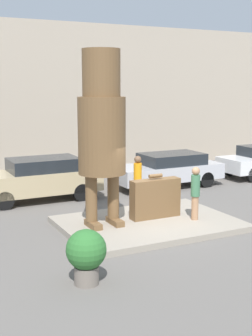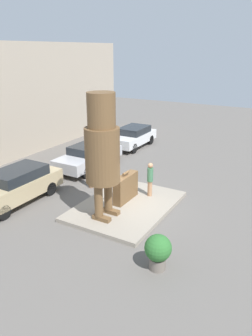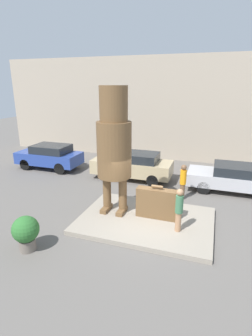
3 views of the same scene
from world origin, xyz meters
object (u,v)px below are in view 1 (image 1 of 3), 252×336
Objects in this scene: tourist at (195,191)px; parked_car_tan at (39,178)px; parked_car_silver at (168,169)px; planter_pot at (86,253)px; statue_figure at (102,124)px; worker_hivis at (138,177)px; giant_suitcase at (155,198)px.

tourist is 0.36× the size of parked_car_tan.
parked_car_silver reaches higher than planter_pot.
parked_car_silver is (4.89, 4.28, -2.36)m from statue_figure.
statue_figure is 1.11× the size of parked_car_tan.
parked_car_tan is (-0.61, 4.37, -2.28)m from statue_figure.
worker_hivis reaches higher than parked_car_silver.
statue_figure reaches higher than tourist.
planter_pot is at bearing 80.98° from parked_car_tan.
parked_car_silver is 2.69× the size of worker_hivis.
planter_pot is (-4.56, -2.52, -0.38)m from tourist.
parked_car_silver is at bearing 37.08° from worker_hivis.
worker_hivis is at bearing 94.71° from tourist.
statue_figure is 4.11m from worker_hivis.
parked_car_tan is 0.98× the size of parked_car_silver.
statue_figure is 4.47m from planter_pot.
giant_suitcase is at bearing 42.23° from planter_pot.
statue_figure is 3.10× the size of tourist.
parked_car_tan reaches higher than planter_pot.
parked_car_tan is 2.64× the size of worker_hivis.
tourist is (0.97, -0.74, 0.28)m from giant_suitcase.
giant_suitcase is 5.00m from parked_car_tan.
statue_figure is at bearing 164.47° from tourist.
worker_hivis is at bearing 44.78° from statue_figure.
statue_figure is 3.15× the size of giant_suitcase.
parked_car_tan is at bearing -1.01° from parked_car_silver.
giant_suitcase is (1.77, -0.02, -2.34)m from statue_figure.
parked_car_tan reaches higher than giant_suitcase.
tourist is at bearing -85.29° from worker_hivis.
statue_figure is 2.93× the size of worker_hivis.
tourist is at bearing 66.90° from parked_car_silver.
statue_figure is 4.16× the size of planter_pot.
worker_hivis is (0.70, 2.47, 0.16)m from giant_suitcase.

